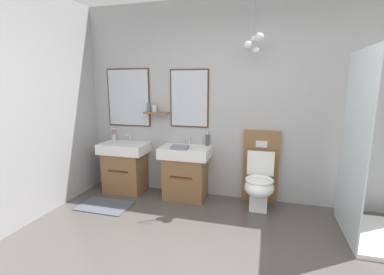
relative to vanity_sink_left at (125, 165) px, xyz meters
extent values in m
cube|color=#A8A8AA|center=(1.70, 0.26, 0.97)|extent=(4.82, 0.12, 2.73)
cube|color=#4C301E|center=(0.00, 0.19, 1.01)|extent=(0.69, 0.02, 0.86)
cube|color=silver|center=(0.00, 0.18, 1.01)|extent=(0.65, 0.01, 0.82)
cube|color=#4C301E|center=(0.96, 0.19, 1.01)|extent=(0.57, 0.02, 0.82)
cube|color=silver|center=(0.96, 0.18, 1.01)|extent=(0.53, 0.01, 0.78)
cube|color=brown|center=(0.48, 0.12, 0.80)|extent=(0.36, 0.14, 0.02)
cylinder|color=slate|center=(0.36, 0.12, 0.88)|extent=(0.05, 0.05, 0.13)
cylinder|color=silver|center=(0.44, 0.13, 0.86)|extent=(0.07, 0.07, 0.10)
cylinder|color=gray|center=(1.90, -0.07, 2.07)|extent=(0.01, 0.01, 0.53)
sphere|color=silver|center=(1.90, -0.07, 1.76)|extent=(0.11, 0.11, 0.11)
cylinder|color=gray|center=(1.77, -0.08, 2.03)|extent=(0.01, 0.01, 0.61)
sphere|color=silver|center=(1.77, -0.08, 1.67)|extent=(0.10, 0.10, 0.10)
cylinder|color=gray|center=(1.84, -0.02, 2.06)|extent=(0.01, 0.01, 0.54)
sphere|color=silver|center=(1.84, -0.02, 1.74)|extent=(0.08, 0.08, 0.08)
cylinder|color=gray|center=(1.86, -0.04, 2.00)|extent=(0.01, 0.01, 0.67)
sphere|color=silver|center=(1.86, -0.04, 1.61)|extent=(0.08, 0.08, 0.08)
cube|color=#474C56|center=(0.00, -0.59, -0.39)|extent=(0.68, 0.44, 0.01)
cube|color=brown|center=(0.00, 0.00, -0.10)|extent=(0.57, 0.43, 0.60)
cube|color=#3B2919|center=(0.00, -0.22, -0.03)|extent=(0.32, 0.01, 0.02)
cube|color=white|center=(0.00, 0.00, 0.28)|extent=(0.69, 0.47, 0.15)
cube|color=silver|center=(0.00, -0.03, 0.33)|extent=(0.43, 0.26, 0.03)
cylinder|color=silver|center=(0.00, 0.19, 0.40)|extent=(0.03, 0.03, 0.11)
cylinder|color=silver|center=(0.00, 0.13, 0.45)|extent=(0.02, 0.11, 0.02)
cube|color=brown|center=(0.96, 0.00, -0.10)|extent=(0.57, 0.43, 0.60)
cube|color=#3B2919|center=(0.96, -0.22, -0.03)|extent=(0.32, 0.01, 0.02)
cube|color=white|center=(0.96, 0.00, 0.28)|extent=(0.69, 0.47, 0.15)
cube|color=silver|center=(0.96, -0.03, 0.33)|extent=(0.43, 0.26, 0.03)
cylinder|color=silver|center=(0.96, 0.19, 0.40)|extent=(0.03, 0.03, 0.11)
cylinder|color=silver|center=(0.96, 0.13, 0.45)|extent=(0.02, 0.11, 0.02)
cube|color=brown|center=(1.98, 0.18, 0.10)|extent=(0.48, 0.10, 1.00)
cube|color=silver|center=(1.98, 0.13, 0.42)|extent=(0.15, 0.01, 0.09)
cube|color=white|center=(1.98, -0.08, -0.23)|extent=(0.22, 0.30, 0.34)
ellipsoid|color=white|center=(1.98, -0.16, -0.08)|extent=(0.37, 0.46, 0.24)
torus|color=white|center=(1.98, -0.16, 0.02)|extent=(0.35, 0.35, 0.04)
cube|color=white|center=(1.98, 0.06, 0.18)|extent=(0.35, 0.03, 0.33)
cylinder|color=silver|center=(-0.27, 0.16, 0.40)|extent=(0.07, 0.07, 0.09)
cylinder|color=#DB3847|center=(-0.25, 0.16, 0.45)|extent=(0.01, 0.03, 0.15)
cube|color=white|center=(-0.25, 0.17, 0.52)|extent=(0.01, 0.02, 0.03)
cylinder|color=white|center=(-0.27, 0.17, 0.44)|extent=(0.01, 0.03, 0.15)
cube|color=white|center=(-0.27, 0.16, 0.52)|extent=(0.01, 0.02, 0.03)
cylinder|color=#DB3847|center=(-0.28, 0.15, 0.45)|extent=(0.02, 0.03, 0.17)
cube|color=white|center=(-0.28, 0.14, 0.54)|extent=(0.01, 0.02, 0.03)
cylinder|color=#4C4C51|center=(1.23, 0.17, 0.43)|extent=(0.06, 0.06, 0.16)
cylinder|color=silver|center=(1.23, 0.17, 0.53)|extent=(0.02, 0.02, 0.04)
cube|color=gray|center=(0.92, -0.14, 0.37)|extent=(0.22, 0.16, 0.04)
cube|color=silver|center=(2.91, -0.48, 0.60)|extent=(0.02, 0.91, 1.90)
camera|label=1|loc=(2.04, -3.53, 1.21)|focal=25.32mm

